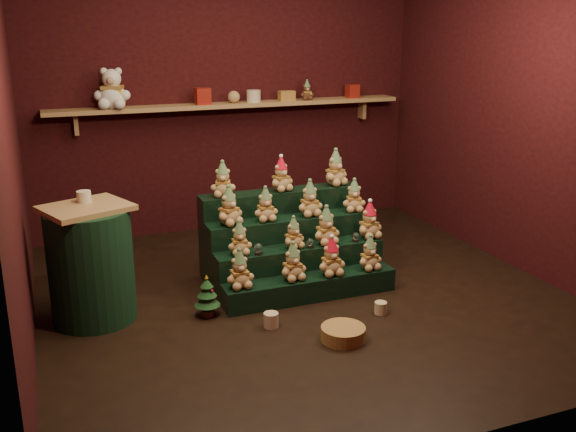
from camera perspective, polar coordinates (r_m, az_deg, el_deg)
name	(u,v)px	position (r m, az deg, el deg)	size (l,w,h in m)	color
ground	(303,295)	(5.15, 1.36, -7.07)	(4.00, 4.00, 0.00)	black
back_wall	(227,93)	(6.68, -5.46, 10.83)	(4.00, 0.10, 2.80)	black
front_wall	(481,180)	(3.01, 16.78, 3.04)	(4.00, 0.10, 2.80)	black
left_wall	(1,137)	(4.40, -24.14, 6.44)	(0.10, 4.00, 2.80)	black
right_wall	(528,107)	(5.86, 20.55, 9.05)	(0.10, 4.00, 2.80)	black
back_shelf	(232,105)	(6.53, -5.00, 9.77)	(3.60, 0.26, 0.24)	#AC8056
riser_tier_front	(310,287)	(5.07, 1.99, -6.37)	(1.40, 0.22, 0.18)	black
riser_tier_midfront	(300,267)	(5.22, 1.05, -4.58)	(1.40, 0.22, 0.36)	black
riser_tier_midback	(290,248)	(5.38, 0.16, -2.90)	(1.40, 0.22, 0.54)	black
riser_tier_back	(281,231)	(5.55, -0.67, -1.31)	(1.40, 0.22, 0.72)	black
teddy_0	(240,269)	(4.80, -4.33, -4.70)	(0.21, 0.19, 0.30)	tan
teddy_1	(293,262)	(4.93, 0.43, -4.07)	(0.21, 0.19, 0.29)	tan
teddy_2	(331,256)	(5.03, 3.87, -3.61)	(0.22, 0.20, 0.30)	tan
teddy_3	(370,253)	(5.18, 7.28, -3.26)	(0.20, 0.18, 0.28)	tan
teddy_4	(239,238)	(4.96, -4.34, -1.95)	(0.19, 0.17, 0.26)	tan
teddy_5	(293,233)	(5.08, 0.49, -1.50)	(0.18, 0.16, 0.25)	tan
teddy_6	(326,225)	(5.18, 3.41, -0.84)	(0.22, 0.20, 0.31)	tan
teddy_7	(369,220)	(5.36, 7.25, -0.37)	(0.22, 0.20, 0.31)	tan
teddy_8	(229,206)	(5.09, -5.28, 0.91)	(0.22, 0.20, 0.31)	tan
teddy_9	(266,204)	(5.18, -2.01, 1.05)	(0.20, 0.18, 0.28)	tan
teddy_10	(310,198)	(5.32, 1.95, 1.59)	(0.21, 0.19, 0.30)	tan
teddy_11	(354,195)	(5.47, 5.89, 1.83)	(0.20, 0.18, 0.28)	tan
teddy_12	(223,179)	(5.25, -5.81, 3.27)	(0.20, 0.18, 0.29)	tan
teddy_13	(281,174)	(5.40, -0.62, 3.73)	(0.20, 0.18, 0.29)	tan
teddy_14	(335,168)	(5.61, 4.24, 4.32)	(0.22, 0.20, 0.31)	tan
snow_globe_a	(258,249)	(4.97, -2.65, -2.95)	(0.07, 0.07, 0.09)	black
snow_globe_b	(310,243)	(5.12, 1.98, -2.43)	(0.06, 0.06, 0.08)	black
snow_globe_c	(356,237)	(5.28, 6.04, -1.88)	(0.06, 0.06, 0.08)	black
side_table	(91,264)	(4.82, -17.10, -4.09)	(0.69, 0.64, 0.86)	#AC8056
table_ornament	(84,196)	(4.77, -17.69, 1.66)	(0.10, 0.10, 0.08)	beige
mini_christmas_tree	(207,296)	(4.78, -7.20, -7.06)	(0.19, 0.19, 0.33)	#472619
mug_left	(271,320)	(4.62, -1.52, -9.22)	(0.11, 0.11, 0.11)	beige
mug_right	(381,308)	(4.87, 8.24, -8.09)	(0.09, 0.09, 0.09)	beige
wicker_basket	(343,333)	(4.46, 4.92, -10.36)	(0.31, 0.31, 0.10)	#A87A44
white_bear	(112,83)	(6.24, -15.39, 11.33)	(0.33, 0.30, 0.47)	white
brown_bear	(307,90)	(6.75, 1.70, 11.11)	(0.14, 0.13, 0.20)	#4F291A
gift_tin_red_a	(203,96)	(6.41, -7.60, 10.52)	(0.14, 0.14, 0.16)	#A22418
gift_tin_cream	(254,96)	(6.56, -3.08, 10.59)	(0.14, 0.14, 0.12)	beige
gift_tin_red_b	(352,91)	(6.98, 5.74, 10.99)	(0.12, 0.12, 0.14)	#A22418
shelf_plush_ball	(234,97)	(6.50, -4.84, 10.50)	(0.12, 0.12, 0.12)	tan
scarf_gift_box	(287,96)	(6.68, -0.12, 10.64)	(0.16, 0.10, 0.10)	orange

